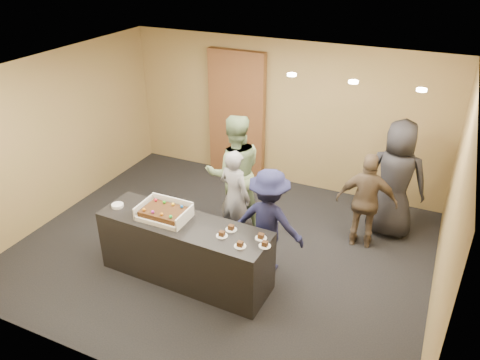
% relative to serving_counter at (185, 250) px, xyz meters
% --- Properties ---
extents(room, '(6.04, 6.00, 2.70)m').
position_rel_serving_counter_xyz_m(room, '(0.17, 0.81, 0.90)').
color(room, black).
rests_on(room, ground).
extents(serving_counter, '(2.42, 0.79, 0.90)m').
position_rel_serving_counter_xyz_m(serving_counter, '(0.00, 0.00, 0.00)').
color(serving_counter, black).
rests_on(serving_counter, floor).
extents(storage_cabinet, '(1.12, 0.15, 2.46)m').
position_rel_serving_counter_xyz_m(storage_cabinet, '(-0.72, 3.22, 0.78)').
color(storage_cabinet, brown).
rests_on(storage_cabinet, floor).
extents(cake_box, '(0.67, 0.46, 0.20)m').
position_rel_serving_counter_xyz_m(cake_box, '(-0.29, 0.02, 0.50)').
color(cake_box, white).
rests_on(cake_box, serving_counter).
extents(sheet_cake, '(0.57, 0.40, 0.11)m').
position_rel_serving_counter_xyz_m(sheet_cake, '(-0.29, 0.00, 0.55)').
color(sheet_cake, '#321A0B').
rests_on(sheet_cake, cake_box).
extents(plate_stack, '(0.17, 0.17, 0.04)m').
position_rel_serving_counter_xyz_m(plate_stack, '(-1.04, -0.03, 0.47)').
color(plate_stack, white).
rests_on(plate_stack, serving_counter).
extents(slice_a, '(0.15, 0.15, 0.07)m').
position_rel_serving_counter_xyz_m(slice_a, '(0.61, -0.06, 0.47)').
color(slice_a, white).
rests_on(slice_a, serving_counter).
extents(slice_b, '(0.15, 0.15, 0.07)m').
position_rel_serving_counter_xyz_m(slice_b, '(0.65, 0.12, 0.47)').
color(slice_b, white).
rests_on(slice_b, serving_counter).
extents(slice_c, '(0.15, 0.15, 0.07)m').
position_rel_serving_counter_xyz_m(slice_c, '(0.91, -0.16, 0.47)').
color(slice_c, white).
rests_on(slice_c, serving_counter).
extents(slice_d, '(0.15, 0.15, 0.07)m').
position_rel_serving_counter_xyz_m(slice_d, '(1.07, 0.10, 0.47)').
color(slice_d, white).
rests_on(slice_d, serving_counter).
extents(slice_e, '(0.15, 0.15, 0.07)m').
position_rel_serving_counter_xyz_m(slice_e, '(1.18, -0.03, 0.47)').
color(slice_e, white).
rests_on(slice_e, serving_counter).
extents(person_server_grey, '(0.62, 0.49, 1.51)m').
position_rel_serving_counter_xyz_m(person_server_grey, '(0.21, 1.16, 0.31)').
color(person_server_grey, gray).
rests_on(person_server_grey, floor).
extents(person_sage_man, '(1.17, 1.11, 1.91)m').
position_rel_serving_counter_xyz_m(person_sage_man, '(0.03, 1.52, 0.50)').
color(person_sage_man, gray).
rests_on(person_sage_man, floor).
extents(person_navy_man, '(1.03, 0.61, 1.56)m').
position_rel_serving_counter_xyz_m(person_navy_man, '(0.96, 0.67, 0.33)').
color(person_navy_man, '#1A1C41').
rests_on(person_navy_man, floor).
extents(person_brown_extra, '(0.93, 0.48, 1.53)m').
position_rel_serving_counter_xyz_m(person_brown_extra, '(2.06, 1.82, 0.31)').
color(person_brown_extra, brown).
rests_on(person_brown_extra, floor).
extents(person_dark_suit, '(0.94, 0.61, 1.90)m').
position_rel_serving_counter_xyz_m(person_dark_suit, '(2.38, 2.34, 0.50)').
color(person_dark_suit, black).
rests_on(person_dark_suit, floor).
extents(ceiling_spotlights, '(1.72, 0.12, 0.03)m').
position_rel_serving_counter_xyz_m(ceiling_spotlights, '(1.77, 1.31, 2.22)').
color(ceiling_spotlights, '#FFEAC6').
rests_on(ceiling_spotlights, ceiling).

